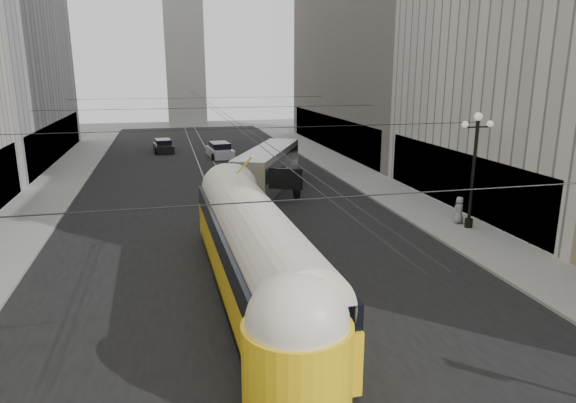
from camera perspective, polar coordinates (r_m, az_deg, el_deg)
road at (r=40.02m, az=-7.90°, el=1.72°), size 20.00×85.00×0.02m
sidewalk_left at (r=44.07m, az=-24.10°, el=1.86°), size 4.00×72.00×0.15m
sidewalk_right at (r=45.99m, az=6.71°, el=3.51°), size 4.00×72.00×0.15m
rail_left at (r=39.96m, az=-8.97°, el=1.66°), size 0.12×85.00×0.04m
rail_right at (r=40.09m, az=-6.84°, el=1.78°), size 0.12×85.00×0.04m
distant_tower at (r=86.69m, az=-11.57°, el=18.30°), size 6.00×6.00×31.36m
lamppost_right_mid at (r=29.71m, az=19.96°, el=3.93°), size 1.86×0.44×6.37m
catenary at (r=38.17m, az=-7.88°, el=10.05°), size 25.00×72.00×0.23m
streetcar at (r=20.35m, az=-3.85°, el=-5.06°), size 3.24×18.11×3.97m
city_bus at (r=38.82m, az=-2.21°, el=3.91°), size 7.16×12.16×2.98m
sedan_white_far at (r=53.08m, az=-7.58°, el=5.63°), size 2.53×5.06×1.54m
sedan_dark_far at (r=57.87m, az=-13.68°, el=6.00°), size 2.29×4.56×1.38m
pedestrian_sidewalk_right at (r=30.94m, az=18.47°, el=-0.90°), size 0.88×0.72×1.56m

